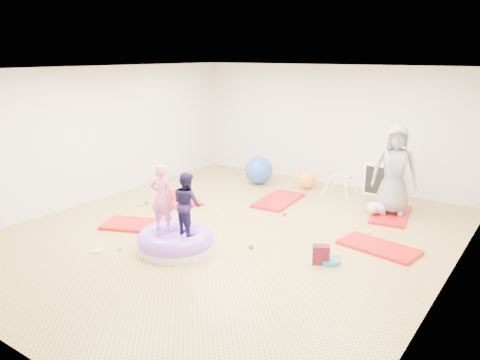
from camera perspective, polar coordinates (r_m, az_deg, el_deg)
The scene contains 19 objects.
room at distance 7.84m, azimuth -1.27°, elevation 3.06°, with size 7.01×8.01×2.81m.
gym_mat_front_left at distance 8.73m, azimuth -12.07°, elevation -5.39°, with size 1.34×0.67×0.06m, color #C81100.
gym_mat_mid_left at distance 10.11m, azimuth -7.36°, elevation -2.32°, with size 1.19×0.59×0.05m, color #C81100.
gym_mat_center_back at distance 9.96m, azimuth 4.70°, elevation -2.48°, with size 1.33×0.67×0.06m, color #C81100.
gym_mat_right at distance 7.93m, azimuth 16.56°, elevation -7.87°, with size 1.24×0.62×0.05m, color #C81100.
gym_mat_rear_right at distance 9.54m, azimuth 17.90°, elevation -4.03°, with size 1.29×0.64×0.05m, color #C81100.
inflatable_cushion at distance 7.59m, azimuth -7.87°, elevation -7.40°, with size 1.22×1.22×0.38m.
child_pink at distance 7.48m, azimuth -9.49°, elevation -1.75°, with size 0.40×0.26×1.09m, color pink.
child_navy at distance 7.27m, azimuth -6.50°, elevation -2.50°, with size 0.49×0.38×1.00m, color #171239.
adult_caregiver at distance 9.34m, azimuth 18.32°, elevation 1.18°, with size 0.84×0.54×1.71m, color slate.
infant at distance 9.38m, azimuth 16.17°, elevation -3.29°, with size 0.39×0.39×0.23m.
ball_pit_balls at distance 8.37m, azimuth 0.19°, elevation -5.88°, with size 4.72×3.35×0.07m.
exercise_ball_blue at distance 11.21m, azimuth 2.31°, elevation 1.20°, with size 0.67×0.67×0.67m, color blue.
exercise_ball_orange at distance 10.95m, azimuth 8.16°, elevation 0.03°, with size 0.42×0.42×0.42m, color orange.
infant_play_gym at distance 10.47m, azimuth 12.12°, elevation -0.23°, with size 0.63×0.60×0.48m.
cube_shelf at distance 10.79m, azimuth 16.86°, elevation 0.10°, with size 0.71×0.35×0.71m.
balance_disc at distance 7.26m, azimuth 10.86°, elevation -9.63°, with size 0.33×0.33×0.07m, color teal.
backpack at distance 7.16m, azimuth 9.84°, elevation -8.97°, with size 0.25×0.15×0.29m, color maroon.
yellow_toy at distance 7.86m, azimuth -17.01°, elevation -8.22°, with size 0.20×0.20×0.03m, color yellow.
Camera 1 is at (4.55, -6.16, 3.06)m, focal length 35.00 mm.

